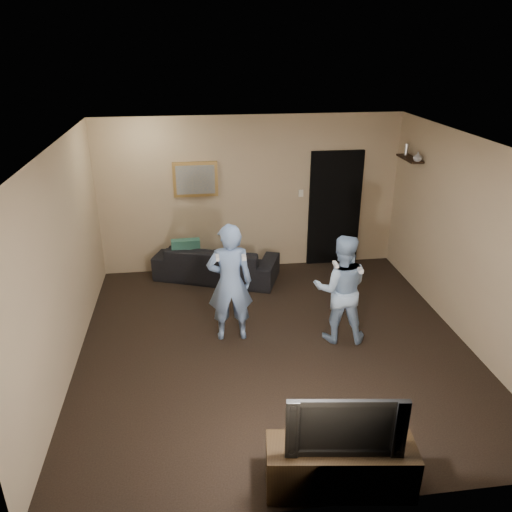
{
  "coord_description": "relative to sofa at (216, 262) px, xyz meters",
  "views": [
    {
      "loc": [
        -0.97,
        -5.45,
        3.69
      ],
      "look_at": [
        -0.2,
        0.3,
        1.15
      ],
      "focal_mm": 35.0,
      "sensor_mm": 36.0,
      "label": 1
    }
  ],
  "objects": [
    {
      "name": "tv_console",
      "position": [
        0.81,
        -4.42,
        -0.04
      ],
      "size": [
        1.34,
        0.58,
        0.46
      ],
      "primitive_type": "cube",
      "rotation": [
        0.0,
        0.0,
        -0.13
      ],
      "color": "black",
      "rests_on": "ground"
    },
    {
      "name": "doorway",
      "position": [
        2.07,
        0.37,
        0.71
      ],
      "size": [
        0.9,
        0.06,
        2.0
      ],
      "primitive_type": "cube",
      "color": "black",
      "rests_on": "ground"
    },
    {
      "name": "wall_front",
      "position": [
        0.62,
        -4.6,
        1.01
      ],
      "size": [
        5.0,
        0.04,
        2.6
      ],
      "primitive_type": "cube",
      "color": "tan",
      "rests_on": "ground"
    },
    {
      "name": "wall_right",
      "position": [
        3.12,
        -2.1,
        1.01
      ],
      "size": [
        0.04,
        5.0,
        2.6
      ],
      "primitive_type": "cube",
      "color": "tan",
      "rests_on": "ground"
    },
    {
      "name": "television",
      "position": [
        0.81,
        -4.42,
        0.48
      ],
      "size": [
        1.0,
        0.26,
        0.57
      ],
      "primitive_type": "imported",
      "rotation": [
        0.0,
        0.0,
        -0.13
      ],
      "color": "black",
      "rests_on": "tv_console"
    },
    {
      "name": "painting_frame",
      "position": [
        -0.28,
        0.38,
        1.31
      ],
      "size": [
        0.72,
        0.05,
        0.57
      ],
      "primitive_type": "cube",
      "color": "olive",
      "rests_on": "wall_back"
    },
    {
      "name": "ground",
      "position": [
        0.62,
        -2.1,
        -0.29
      ],
      "size": [
        5.0,
        5.0,
        0.0
      ],
      "primitive_type": "plane",
      "color": "black",
      "rests_on": "ground"
    },
    {
      "name": "shelf_vase",
      "position": [
        3.01,
        -0.56,
        1.78
      ],
      "size": [
        0.16,
        0.16,
        0.14
      ],
      "primitive_type": "imported",
      "rotation": [
        0.0,
        0.0,
        0.26
      ],
      "color": "#A2A1A6",
      "rests_on": "wall_shelf"
    },
    {
      "name": "wall_back",
      "position": [
        0.62,
        0.4,
        1.01
      ],
      "size": [
        5.0,
        0.04,
        2.6
      ],
      "primitive_type": "cube",
      "color": "tan",
      "rests_on": "ground"
    },
    {
      "name": "shelf_figurine",
      "position": [
        3.01,
        -0.14,
        1.8
      ],
      "size": [
        0.06,
        0.06,
        0.18
      ],
      "primitive_type": "cylinder",
      "color": "silver",
      "rests_on": "wall_shelf"
    },
    {
      "name": "wall_left",
      "position": [
        -1.88,
        -2.1,
        1.01
      ],
      "size": [
        0.04,
        5.0,
        2.6
      ],
      "primitive_type": "cube",
      "color": "tan",
      "rests_on": "ground"
    },
    {
      "name": "sofa",
      "position": [
        0.0,
        0.0,
        0.0
      ],
      "size": [
        2.14,
        1.43,
        0.58
      ],
      "primitive_type": "imported",
      "rotation": [
        0.0,
        0.0,
        2.78
      ],
      "color": "black",
      "rests_on": "ground"
    },
    {
      "name": "wii_player_left",
      "position": [
        0.08,
        -1.83,
        0.52
      ],
      "size": [
        0.59,
        0.49,
        1.61
      ],
      "color": "#7393C7",
      "rests_on": "ground"
    },
    {
      "name": "painting_canvas",
      "position": [
        -0.28,
        0.35,
        1.31
      ],
      "size": [
        0.62,
        0.01,
        0.47
      ],
      "primitive_type": "cube",
      "color": "slate",
      "rests_on": "painting_frame"
    },
    {
      "name": "wall_shelf",
      "position": [
        3.01,
        -0.3,
        1.7
      ],
      "size": [
        0.2,
        0.6,
        0.03
      ],
      "primitive_type": "cube",
      "color": "black",
      "rests_on": "wall_right"
    },
    {
      "name": "wii_player_right",
      "position": [
        1.49,
        -2.05,
        0.44
      ],
      "size": [
        0.81,
        0.68,
        1.47
      ],
      "color": "#96B5DA",
      "rests_on": "ground"
    },
    {
      "name": "throw_pillow",
      "position": [
        -0.49,
        0.0,
        0.19
      ],
      "size": [
        0.47,
        0.17,
        0.46
      ],
      "primitive_type": "cube",
      "rotation": [
        0.0,
        0.0,
        0.05
      ],
      "color": "#1B5348",
      "rests_on": "sofa"
    },
    {
      "name": "light_switch",
      "position": [
        1.47,
        0.38,
        1.01
      ],
      "size": [
        0.08,
        0.02,
        0.12
      ],
      "primitive_type": "cube",
      "color": "silver",
      "rests_on": "wall_back"
    },
    {
      "name": "ceiling",
      "position": [
        0.62,
        -2.1,
        2.31
      ],
      "size": [
        5.0,
        5.0,
        0.04
      ],
      "primitive_type": "cube",
      "color": "silver",
      "rests_on": "wall_back"
    }
  ]
}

